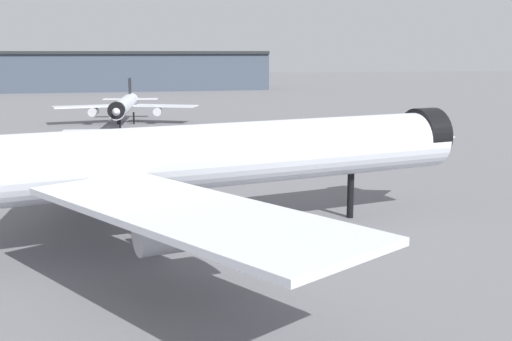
% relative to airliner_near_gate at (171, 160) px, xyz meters
% --- Properties ---
extents(ground, '(900.00, 900.00, 0.00)m').
position_rel_airliner_near_gate_xyz_m(ground, '(0.07, 1.62, -7.54)').
color(ground, slate).
extents(airliner_near_gate, '(64.67, 57.71, 17.13)m').
position_rel_airliner_near_gate_xyz_m(airliner_near_gate, '(0.00, 0.00, 0.00)').
color(airliner_near_gate, silver).
rests_on(airliner_near_gate, ground).
extents(airliner_far_taxiway, '(34.52, 37.79, 10.34)m').
position_rel_airliner_near_gate_xyz_m(airliner_far_taxiway, '(-10.38, 95.23, -2.99)').
color(airliner_far_taxiway, silver).
rests_on(airliner_far_taxiway, ground).
extents(terminal_building, '(171.79, 37.29, 26.44)m').
position_rel_airliner_near_gate_xyz_m(terminal_building, '(-43.15, 224.93, 1.10)').
color(terminal_building, '#3D4756').
rests_on(terminal_building, ground).
extents(service_truck_front, '(3.08, 5.72, 3.00)m').
position_rel_airliner_near_gate_xyz_m(service_truck_front, '(-11.54, 38.86, -5.95)').
color(service_truck_front, black).
rests_on(service_truck_front, ground).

